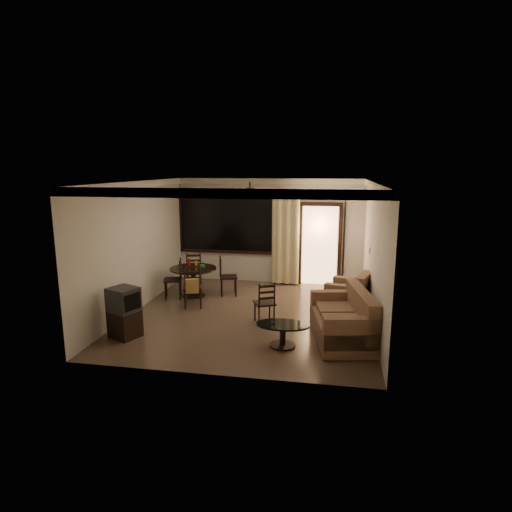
% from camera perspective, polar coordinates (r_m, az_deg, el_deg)
% --- Properties ---
extents(ground, '(5.50, 5.50, 0.00)m').
position_cam_1_polar(ground, '(9.21, -0.78, -7.83)').
color(ground, '#7F6651').
rests_on(ground, ground).
extents(room_shell, '(5.50, 6.70, 5.50)m').
position_cam_1_polar(room_shell, '(10.42, 4.27, 4.80)').
color(room_shell, beige).
rests_on(room_shell, ground).
extents(dining_table, '(1.12, 1.12, 0.92)m').
position_cam_1_polar(dining_table, '(10.47, -8.35, -2.35)').
color(dining_table, black).
rests_on(dining_table, ground).
extents(dining_chair_west, '(0.53, 0.53, 0.95)m').
position_cam_1_polar(dining_chair_west, '(10.46, -10.93, -4.02)').
color(dining_chair_west, black).
rests_on(dining_chair_west, ground).
extents(dining_chair_east, '(0.53, 0.53, 0.95)m').
position_cam_1_polar(dining_chair_east, '(10.55, -3.76, -3.68)').
color(dining_chair_east, black).
rests_on(dining_chair_east, ground).
extents(dining_chair_south, '(0.53, 0.56, 0.95)m').
position_cam_1_polar(dining_chair_south, '(9.71, -8.42, -5.02)').
color(dining_chair_south, black).
rests_on(dining_chair_south, ground).
extents(dining_chair_north, '(0.53, 0.53, 0.95)m').
position_cam_1_polar(dining_chair_north, '(11.30, -8.24, -2.74)').
color(dining_chair_north, black).
rests_on(dining_chair_north, ground).
extents(tv_cabinet, '(0.62, 0.60, 0.94)m').
position_cam_1_polar(tv_cabinet, '(8.27, -17.15, -7.20)').
color(tv_cabinet, black).
rests_on(tv_cabinet, ground).
extents(sofa, '(1.21, 1.85, 0.91)m').
position_cam_1_polar(sofa, '(7.94, 11.79, -8.56)').
color(sofa, '#4F2F25').
rests_on(sofa, ground).
extents(armchair, '(1.04, 1.04, 0.85)m').
position_cam_1_polar(armchair, '(9.53, 12.47, -5.21)').
color(armchair, '#4F2F25').
rests_on(armchair, ground).
extents(coffee_table, '(0.94, 0.56, 0.41)m').
position_cam_1_polar(coffee_table, '(7.60, 3.59, -10.00)').
color(coffee_table, black).
rests_on(coffee_table, ground).
extents(side_chair, '(0.51, 0.51, 0.87)m').
position_cam_1_polar(side_chair, '(8.67, 1.15, -7.28)').
color(side_chair, black).
rests_on(side_chair, ground).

